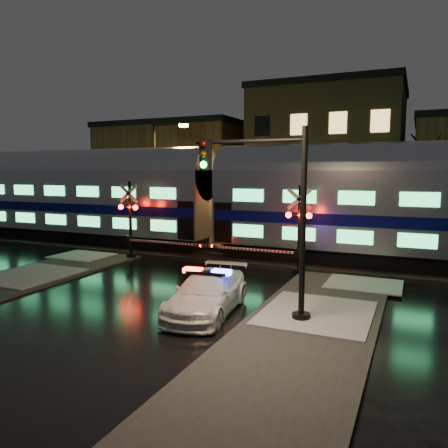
{
  "coord_description": "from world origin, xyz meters",
  "views": [
    {
      "loc": [
        9.38,
        -17.03,
        4.81
      ],
      "look_at": [
        0.68,
        2.5,
        2.2
      ],
      "focal_mm": 35.0,
      "sensor_mm": 36.0,
      "label": 1
    }
  ],
  "objects": [
    {
      "name": "traffic_light",
      "position": [
        5.19,
        -3.81,
        3.28
      ],
      "size": [
        3.99,
        0.71,
        6.16
      ],
      "rotation": [
        0.0,
        0.0,
        -0.14
      ],
      "color": "black",
      "rests_on": "ground"
    },
    {
      "name": "train",
      "position": [
        -0.93,
        5.0,
        3.38
      ],
      "size": [
        51.0,
        3.12,
        5.92
      ],
      "color": "black",
      "rests_on": "ballast"
    },
    {
      "name": "streetlight",
      "position": [
        -7.24,
        9.0,
        4.68
      ],
      "size": [
        2.72,
        0.28,
        8.12
      ],
      "color": "black",
      "rests_on": "ground"
    },
    {
      "name": "crossing_signal_left",
      "position": [
        -4.5,
        2.31,
        1.76
      ],
      "size": [
        6.0,
        0.67,
        4.25
      ],
      "color": "black",
      "rests_on": "ground"
    },
    {
      "name": "building_left",
      "position": [
        -13.0,
        22.0,
        4.5
      ],
      "size": [
        14.0,
        10.0,
        9.0
      ],
      "primitive_type": "cube",
      "color": "brown",
      "rests_on": "ground"
    },
    {
      "name": "police_car",
      "position": [
        3.0,
        -4.12,
        0.69
      ],
      "size": [
        2.46,
        4.91,
        1.53
      ],
      "rotation": [
        0.0,
        0.0,
        0.12
      ],
      "color": "white",
      "rests_on": "ground"
    },
    {
      "name": "crossing_signal_right",
      "position": [
        4.14,
        2.31,
        1.73
      ],
      "size": [
        5.89,
        0.66,
        4.17
      ],
      "color": "black",
      "rests_on": "ground"
    },
    {
      "name": "building_mid",
      "position": [
        2.0,
        22.5,
        5.75
      ],
      "size": [
        12.0,
        11.0,
        11.5
      ],
      "primitive_type": "cube",
      "color": "brown",
      "rests_on": "ground"
    },
    {
      "name": "sidewalk_right",
      "position": [
        6.5,
        -6.0,
        0.06
      ],
      "size": [
        4.0,
        20.0,
        0.12
      ],
      "primitive_type": "cube",
      "color": "#2D2D2D",
      "rests_on": "ground"
    },
    {
      "name": "ground",
      "position": [
        0.0,
        0.0,
        0.0
      ],
      "size": [
        120.0,
        120.0,
        0.0
      ],
      "primitive_type": "plane",
      "color": "black",
      "rests_on": "ground"
    },
    {
      "name": "ballast",
      "position": [
        0.0,
        5.0,
        0.12
      ],
      "size": [
        90.0,
        4.2,
        0.24
      ],
      "primitive_type": "cube",
      "color": "black",
      "rests_on": "ground"
    }
  ]
}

